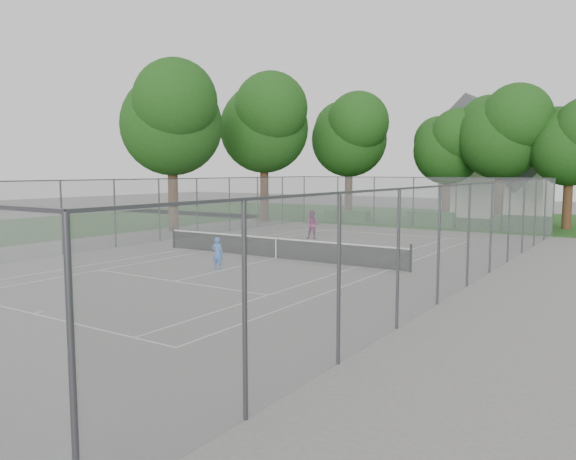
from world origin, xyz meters
The scene contains 18 objects.
ground centered at (0.00, 0.00, 0.00)m, with size 120.00×120.00×0.00m, color slate.
grass_far centered at (0.00, 26.00, 0.00)m, with size 60.00×20.00×0.00m, color #1C4914.
grass_left centered at (-22.00, 0.00, 0.00)m, with size 16.00×40.00×0.00m, color #1C4914.
court_markings centered at (0.00, 0.00, 0.01)m, with size 11.03×23.83×0.01m.
tennis_net centered at (0.00, 0.00, 0.51)m, with size 12.87×0.10×1.10m.
perimeter_fence centered at (0.00, 0.00, 1.81)m, with size 18.08×34.08×3.52m.
tree_far_left centered at (-7.30, 21.43, 7.09)m, with size 7.18×6.55×10.32m.
tree_far_midleft centered at (0.57, 22.74, 5.95)m, with size 6.03×5.50×8.67m.
tree_far_midright centered at (4.79, 21.58, 6.84)m, with size 6.93×6.33×9.96m.
tree_far_right centered at (9.30, 21.37, 6.00)m, with size 6.08×5.55×8.74m.
tree_side_back centered at (-11.33, 14.92, 7.77)m, with size 7.86×7.18×11.30m.
tree_side_front centered at (-12.19, 5.87, 7.47)m, with size 7.56×6.91×10.87m.
hedge_left centered at (-5.76, 18.16, 0.43)m, with size 3.46×1.04×0.87m, color #1A4B18.
hedge_mid centered at (0.89, 18.29, 0.51)m, with size 3.25×0.93×1.02m, color #1A4B18.
hedge_right centered at (7.02, 17.89, 0.52)m, with size 3.43×1.26×1.03m, color #1A4B18.
house centered at (2.63, 30.05, 4.18)m, with size 8.35×6.47×10.40m.
girl_player centered at (-0.32, -3.65, 0.65)m, with size 0.48×0.31×1.31m, color blue.
woman_player centered at (-2.30, 7.11, 0.83)m, with size 0.81×0.63×1.67m, color #822B65.
Camera 1 is at (14.26, -20.68, 3.93)m, focal length 35.00 mm.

